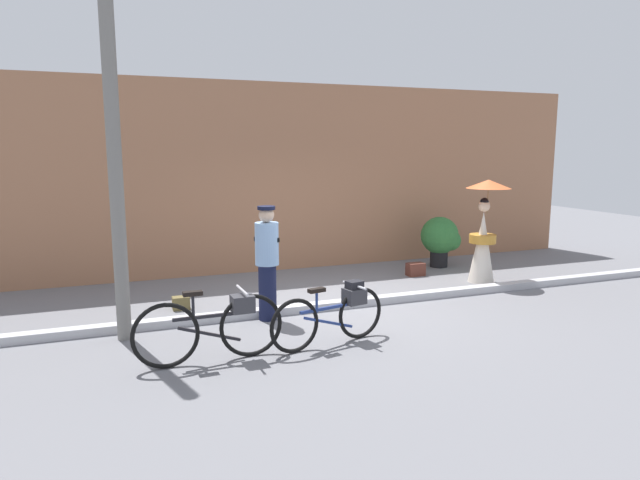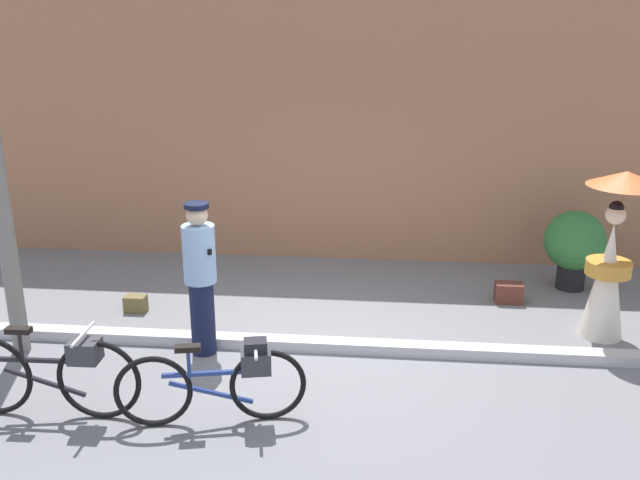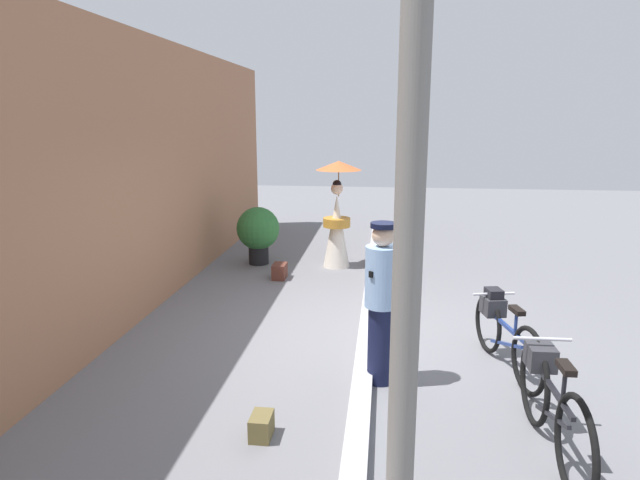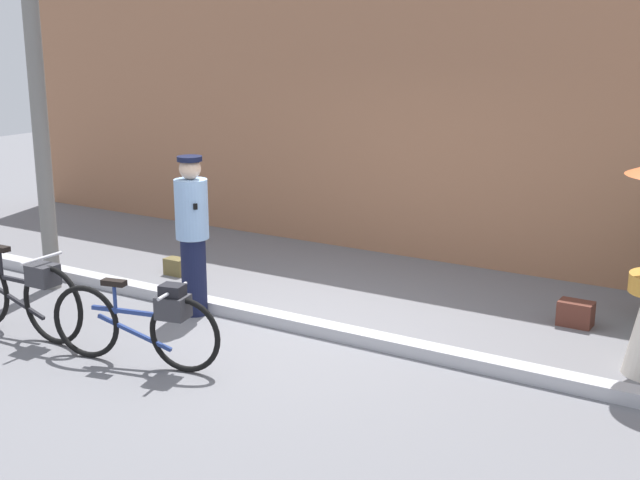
% 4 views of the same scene
% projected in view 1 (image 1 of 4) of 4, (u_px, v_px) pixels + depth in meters
% --- Properties ---
extents(ground_plane, '(30.00, 30.00, 0.00)m').
position_uv_depth(ground_plane, '(336.00, 308.00, 8.78)').
color(ground_plane, slate).
extents(building_wall, '(14.00, 0.40, 3.76)m').
position_uv_depth(building_wall, '(276.00, 178.00, 11.45)').
color(building_wall, '#9E6B4C').
rests_on(building_wall, ground_plane).
extents(sidewalk_curb, '(14.00, 0.20, 0.12)m').
position_uv_depth(sidewalk_curb, '(336.00, 305.00, 8.77)').
color(sidewalk_curb, '#B2B2B7').
rests_on(sidewalk_curb, ground_plane).
extents(bicycle_near_officer, '(1.65, 0.52, 0.79)m').
position_uv_depth(bicycle_near_officer, '(335.00, 312.00, 7.13)').
color(bicycle_near_officer, black).
rests_on(bicycle_near_officer, ground_plane).
extents(bicycle_far_side, '(1.76, 0.48, 0.87)m').
position_uv_depth(bicycle_far_side, '(215.00, 325.00, 6.53)').
color(bicycle_far_side, black).
rests_on(bicycle_far_side, ground_plane).
extents(person_officer, '(0.34, 0.34, 1.66)m').
position_uv_depth(person_officer, '(267.00, 260.00, 8.07)').
color(person_officer, '#141938').
rests_on(person_officer, ground_plane).
extents(person_with_parasol, '(0.81, 0.81, 1.91)m').
position_uv_depth(person_with_parasol, '(484.00, 231.00, 10.38)').
color(person_with_parasol, silver).
rests_on(person_with_parasol, ground_plane).
extents(potted_plant_by_door, '(0.81, 0.79, 1.06)m').
position_uv_depth(potted_plant_by_door, '(441.00, 238.00, 11.78)').
color(potted_plant_by_door, black).
rests_on(potted_plant_by_door, ground_plane).
extents(backpack_on_pavement, '(0.34, 0.22, 0.25)m').
position_uv_depth(backpack_on_pavement, '(416.00, 269.00, 11.01)').
color(backpack_on_pavement, '#592D23').
rests_on(backpack_on_pavement, ground_plane).
extents(backpack_spare, '(0.26, 0.18, 0.20)m').
position_uv_depth(backpack_spare, '(181.00, 303.00, 8.70)').
color(backpack_spare, brown).
rests_on(backpack_spare, ground_plane).
extents(utility_pole, '(0.18, 0.18, 4.80)m').
position_uv_depth(utility_pole, '(114.00, 154.00, 6.99)').
color(utility_pole, slate).
rests_on(utility_pole, ground_plane).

